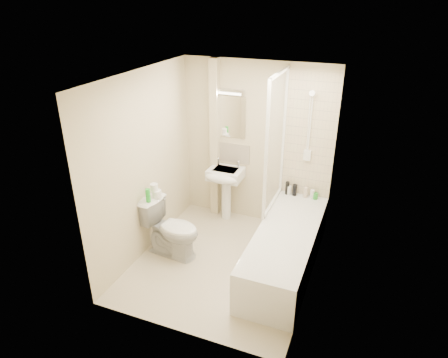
% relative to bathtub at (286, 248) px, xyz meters
% --- Properties ---
extents(floor, '(2.50, 2.50, 0.00)m').
position_rel_bathtub_xyz_m(floor, '(-0.75, -0.20, -0.29)').
color(floor, beige).
rests_on(floor, ground).
extents(wall_back, '(2.20, 0.02, 2.40)m').
position_rel_bathtub_xyz_m(wall_back, '(-0.75, 1.05, 0.91)').
color(wall_back, beige).
rests_on(wall_back, ground).
extents(wall_left, '(0.02, 2.50, 2.40)m').
position_rel_bathtub_xyz_m(wall_left, '(-1.85, -0.20, 0.91)').
color(wall_left, beige).
rests_on(wall_left, ground).
extents(wall_right, '(0.02, 2.50, 2.40)m').
position_rel_bathtub_xyz_m(wall_right, '(0.35, -0.20, 0.91)').
color(wall_right, beige).
rests_on(wall_right, ground).
extents(ceiling, '(2.20, 2.50, 0.02)m').
position_rel_bathtub_xyz_m(ceiling, '(-0.75, -0.20, 2.11)').
color(ceiling, white).
rests_on(ceiling, wall_back).
extents(tile_back, '(0.70, 0.01, 1.75)m').
position_rel_bathtub_xyz_m(tile_back, '(0.00, 1.04, 1.14)').
color(tile_back, beige).
rests_on(tile_back, wall_back).
extents(tile_right, '(0.01, 2.10, 1.75)m').
position_rel_bathtub_xyz_m(tile_right, '(0.34, 0.00, 1.14)').
color(tile_right, beige).
rests_on(tile_right, wall_right).
extents(pipe_boxing, '(0.12, 0.12, 2.40)m').
position_rel_bathtub_xyz_m(pipe_boxing, '(-1.37, 0.99, 0.91)').
color(pipe_boxing, beige).
rests_on(pipe_boxing, ground).
extents(splashback, '(0.60, 0.02, 0.30)m').
position_rel_bathtub_xyz_m(splashback, '(-1.14, 1.04, 0.74)').
color(splashback, beige).
rests_on(splashback, wall_back).
extents(mirror, '(0.46, 0.01, 0.60)m').
position_rel_bathtub_xyz_m(mirror, '(-1.14, 1.04, 1.29)').
color(mirror, white).
rests_on(mirror, wall_back).
extents(strip_light, '(0.42, 0.07, 0.07)m').
position_rel_bathtub_xyz_m(strip_light, '(-1.14, 1.02, 1.66)').
color(strip_light, silver).
rests_on(strip_light, wall_back).
extents(bathtub, '(0.70, 2.10, 0.55)m').
position_rel_bathtub_xyz_m(bathtub, '(0.00, 0.00, 0.00)').
color(bathtub, white).
rests_on(bathtub, ground).
extents(shower_screen, '(0.04, 0.92, 1.80)m').
position_rel_bathtub_xyz_m(shower_screen, '(-0.35, 0.60, 1.16)').
color(shower_screen, white).
rests_on(shower_screen, bathtub).
extents(shower_fixture, '(0.10, 0.16, 0.99)m').
position_rel_bathtub_xyz_m(shower_fixture, '(-0.00, 0.99, 1.26)').
color(shower_fixture, white).
rests_on(shower_fixture, wall_back).
extents(pedestal_sink, '(0.50, 0.47, 0.96)m').
position_rel_bathtub_xyz_m(pedestal_sink, '(-1.14, 0.81, 0.38)').
color(pedestal_sink, white).
rests_on(pedestal_sink, ground).
extents(bottle_black_a, '(0.06, 0.06, 0.19)m').
position_rel_bathtub_xyz_m(bottle_black_a, '(-0.23, 0.96, 0.36)').
color(bottle_black_a, black).
rests_on(bottle_black_a, bathtub).
extents(bottle_white_a, '(0.06, 0.06, 0.13)m').
position_rel_bathtub_xyz_m(bottle_white_a, '(-0.20, 0.96, 0.33)').
color(bottle_white_a, silver).
rests_on(bottle_white_a, bathtub).
extents(bottle_black_b, '(0.06, 0.06, 0.17)m').
position_rel_bathtub_xyz_m(bottle_black_b, '(-0.12, 0.96, 0.35)').
color(bottle_black_b, black).
rests_on(bottle_black_b, bathtub).
extents(bottle_cream, '(0.06, 0.06, 0.15)m').
position_rel_bathtub_xyz_m(bottle_cream, '(0.03, 0.96, 0.34)').
color(bottle_cream, beige).
rests_on(bottle_cream, bathtub).
extents(bottle_white_b, '(0.06, 0.06, 0.13)m').
position_rel_bathtub_xyz_m(bottle_white_b, '(0.13, 0.96, 0.33)').
color(bottle_white_b, white).
rests_on(bottle_white_b, bathtub).
extents(bottle_green, '(0.07, 0.07, 0.09)m').
position_rel_bathtub_xyz_m(bottle_green, '(0.17, 0.96, 0.31)').
color(bottle_green, green).
rests_on(bottle_green, bathtub).
extents(toilet, '(0.59, 0.85, 0.78)m').
position_rel_bathtub_xyz_m(toilet, '(-1.47, -0.26, 0.10)').
color(toilet, white).
rests_on(toilet, ground).
extents(toilet_roll_lower, '(0.12, 0.12, 0.10)m').
position_rel_bathtub_xyz_m(toilet_roll_lower, '(-1.70, -0.19, 0.54)').
color(toilet_roll_lower, white).
rests_on(toilet_roll_lower, toilet).
extents(toilet_roll_upper, '(0.10, 0.10, 0.09)m').
position_rel_bathtub_xyz_m(toilet_roll_upper, '(-1.72, -0.20, 0.63)').
color(toilet_roll_upper, white).
rests_on(toilet_roll_upper, toilet_roll_lower).
extents(green_bottle, '(0.06, 0.06, 0.18)m').
position_rel_bathtub_xyz_m(green_bottle, '(-1.73, -0.34, 0.58)').
color(green_bottle, green).
rests_on(green_bottle, toilet).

